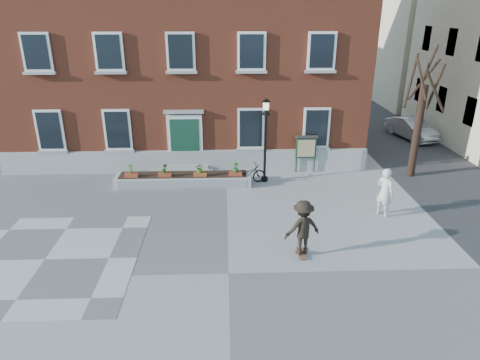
{
  "coord_description": "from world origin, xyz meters",
  "views": [
    {
      "loc": [
        -0.05,
        -11.18,
        7.66
      ],
      "look_at": [
        0.5,
        4.0,
        1.5
      ],
      "focal_mm": 32.0,
      "sensor_mm": 36.0,
      "label": 1
    }
  ],
  "objects_px": {
    "bicycle": "(247,174)",
    "bystander": "(385,192)",
    "notice_board": "(306,148)",
    "skateboarder": "(303,228)",
    "lamp_post": "(265,129)",
    "parked_car": "(412,128)"
  },
  "relations": [
    {
      "from": "bicycle",
      "to": "lamp_post",
      "type": "relative_size",
      "value": 0.45
    },
    {
      "from": "bicycle",
      "to": "skateboarder",
      "type": "height_order",
      "value": "skateboarder"
    },
    {
      "from": "lamp_post",
      "to": "parked_car",
      "type": "bearing_deg",
      "value": 34.55
    },
    {
      "from": "lamp_post",
      "to": "bicycle",
      "type": "bearing_deg",
      "value": -160.52
    },
    {
      "from": "skateboarder",
      "to": "bicycle",
      "type": "bearing_deg",
      "value": 103.38
    },
    {
      "from": "lamp_post",
      "to": "notice_board",
      "type": "relative_size",
      "value": 2.1
    },
    {
      "from": "bicycle",
      "to": "bystander",
      "type": "xyz_separation_m",
      "value": [
        5.19,
        -3.44,
        0.51
      ]
    },
    {
      "from": "bicycle",
      "to": "bystander",
      "type": "relative_size",
      "value": 0.91
    },
    {
      "from": "parked_car",
      "to": "skateboarder",
      "type": "distance_m",
      "value": 16.16
    },
    {
      "from": "bystander",
      "to": "notice_board",
      "type": "distance_m",
      "value": 5.34
    },
    {
      "from": "skateboarder",
      "to": "bystander",
      "type": "bearing_deg",
      "value": 37.18
    },
    {
      "from": "bystander",
      "to": "lamp_post",
      "type": "distance_m",
      "value": 5.94
    },
    {
      "from": "bystander",
      "to": "lamp_post",
      "type": "relative_size",
      "value": 0.5
    },
    {
      "from": "bystander",
      "to": "notice_board",
      "type": "bearing_deg",
      "value": -10.95
    },
    {
      "from": "parked_car",
      "to": "skateboarder",
      "type": "height_order",
      "value": "skateboarder"
    },
    {
      "from": "parked_car",
      "to": "bystander",
      "type": "distance_m",
      "value": 11.84
    },
    {
      "from": "parked_car",
      "to": "lamp_post",
      "type": "xyz_separation_m",
      "value": [
        -9.81,
        -6.75,
        1.91
      ]
    },
    {
      "from": "lamp_post",
      "to": "notice_board",
      "type": "distance_m",
      "value": 2.71
    },
    {
      "from": "notice_board",
      "to": "skateboarder",
      "type": "bearing_deg",
      "value": -100.95
    },
    {
      "from": "bicycle",
      "to": "lamp_post",
      "type": "bearing_deg",
      "value": -88.31
    },
    {
      "from": "parked_car",
      "to": "notice_board",
      "type": "distance_m",
      "value": 9.56
    },
    {
      "from": "bicycle",
      "to": "skateboarder",
      "type": "xyz_separation_m",
      "value": [
        1.49,
        -6.25,
        0.54
      ]
    }
  ]
}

